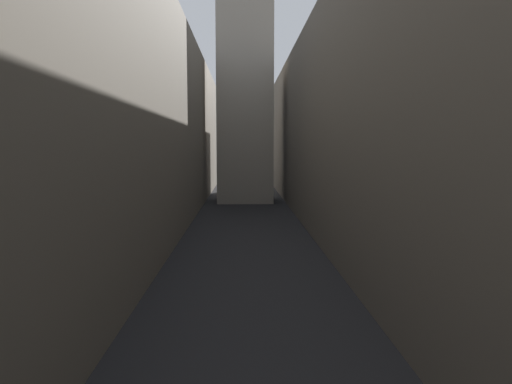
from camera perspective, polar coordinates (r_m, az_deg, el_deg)
ground_plane at (r=42.03m, az=-1.12°, el=-5.01°), size 264.00×264.00×0.00m
building_block_left at (r=44.88m, az=-16.74°, el=7.87°), size 12.88×108.00×19.40m
building_block_right at (r=44.83m, az=13.23°, el=7.69°), size 11.08×108.00×18.97m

